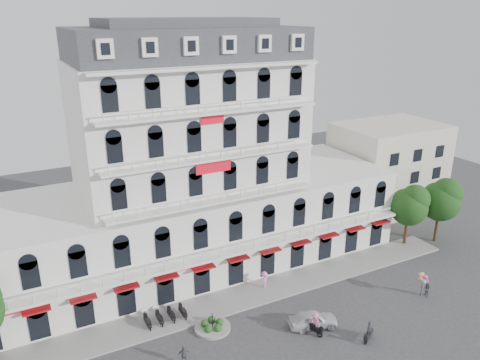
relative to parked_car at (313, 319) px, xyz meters
name	(u,v)px	position (x,y,z in m)	size (l,w,h in m)	color
ground	(277,360)	(-5.02, -2.21, -0.74)	(120.00, 120.00, 0.00)	#38383A
sidewalk	(228,301)	(-5.02, 6.79, -0.66)	(53.00, 4.00, 0.16)	gray
main_building	(190,177)	(-5.02, 15.79, 9.22)	(45.00, 15.00, 25.80)	silver
flank_building_east	(387,167)	(24.98, 17.79, 5.26)	(14.00, 10.00, 12.00)	beige
traffic_island	(212,326)	(-8.02, 3.79, -0.49)	(3.20, 3.20, 1.60)	gray
parked_scooter_row	(166,322)	(-11.37, 6.59, -0.74)	(4.40, 1.80, 1.10)	black
tree_east_inner	(410,204)	(19.03, 7.77, 4.47)	(4.40, 4.37, 7.57)	#382314
tree_east_outer	(441,198)	(23.03, 6.77, 4.81)	(4.65, 4.65, 8.05)	#382314
parked_car	(313,319)	(0.00, 0.00, 0.00)	(1.75, 4.36, 1.48)	silver
rider_northeast	(369,331)	(3.11, -3.69, 0.17)	(1.54, 1.04, 1.94)	black
rider_center	(315,323)	(-0.48, -0.90, 0.39)	(0.96, 1.64, 2.16)	black
pedestrian_mid	(184,355)	(-11.76, 0.85, 0.12)	(1.01, 0.42, 1.72)	#54535A
pedestrian_right	(264,280)	(-0.79, 7.24, 0.21)	(1.23, 0.71, 1.91)	pink
balloon_vendor	(425,284)	(12.48, -1.10, 0.56)	(1.33, 1.25, 2.45)	#5C5B63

